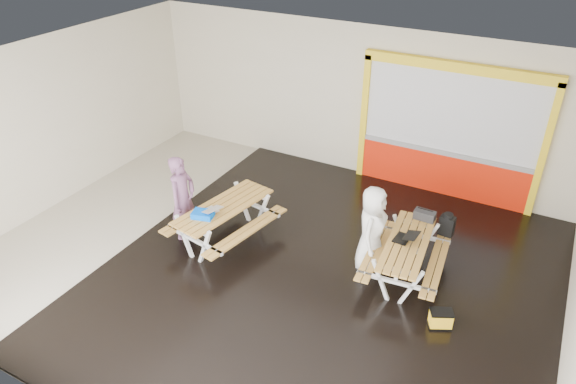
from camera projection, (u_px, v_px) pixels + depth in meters
The scene contains 14 objects.
room at pixel (263, 178), 8.91m from camera, with size 10.02×8.02×3.52m.
deck at pixel (326, 280), 9.28m from camera, with size 7.50×7.98×0.05m, color black.
kiosk at pixel (448, 135), 11.16m from camera, with size 3.88×0.16×3.00m.
picnic_table_left at pixel (224, 214), 9.99m from camera, with size 1.74×2.27×0.82m.
picnic_table_right at pixel (406, 250), 9.09m from camera, with size 1.46×2.02×0.76m.
person_left at pixel (183, 199), 10.02m from camera, with size 0.64×0.42×1.76m, color #6E4564.
person_right at pixel (372, 229), 9.26m from camera, with size 0.80×0.52×1.63m, color white.
laptop_left at pixel (209, 211), 9.64m from camera, with size 0.49×0.46×0.17m.
laptop_right at pixel (405, 237), 9.02m from camera, with size 0.41×0.37×0.16m.
blue_pouch at pixel (203, 214), 9.54m from camera, with size 0.37×0.26×0.11m, color blue.
toolbox at pixel (425, 215), 9.56m from camera, with size 0.38×0.20×0.22m.
backpack at pixel (447, 224), 9.57m from camera, with size 0.28×0.20×0.44m.
dark_case at pixel (384, 263), 9.53m from camera, with size 0.39×0.30×0.15m, color black.
fluke_bag at pixel (441, 319), 8.21m from camera, with size 0.41×0.36×0.30m.
Camera 1 is at (4.07, -6.67, 6.06)m, focal length 33.08 mm.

